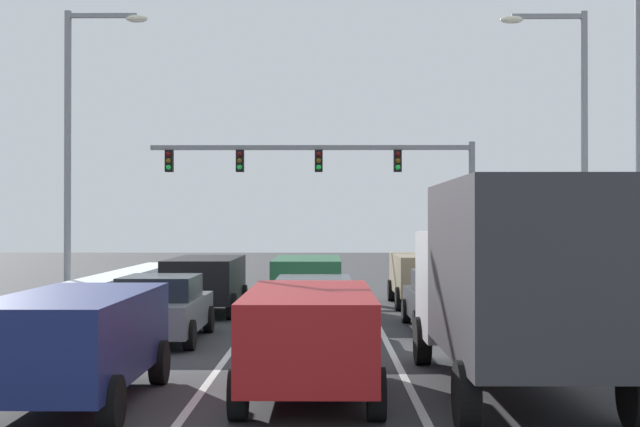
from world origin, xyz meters
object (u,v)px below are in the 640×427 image
at_px(suv_navy_left_lane_nearest, 75,337).
at_px(suv_black_left_lane_third, 206,280).
at_px(sedan_white_center_lane_second, 314,310).
at_px(suv_tan_right_lane_third, 424,275).
at_px(street_lamp_right_mid, 573,134).
at_px(sedan_charcoal_right_lane_second, 447,300).
at_px(box_truck_right_lane_nearest, 513,275).
at_px(suv_green_center_lane_third, 307,280).
at_px(street_lamp_right_near, 625,116).
at_px(street_lamp_left_mid, 78,133).
at_px(sedan_gray_left_lane_second, 161,308).
at_px(traffic_light_gantry, 349,172).
at_px(suv_red_center_lane_nearest, 310,332).

height_order(suv_navy_left_lane_nearest, suv_black_left_lane_third, same).
bearing_deg(sedan_white_center_lane_second, suv_tan_right_lane_third, 69.08).
bearing_deg(suv_tan_right_lane_third, suv_navy_left_lane_nearest, -113.82).
bearing_deg(street_lamp_right_mid, suv_black_left_lane_third, -177.78).
height_order(sedan_charcoal_right_lane_second, street_lamp_right_mid, street_lamp_right_mid).
bearing_deg(suv_black_left_lane_third, box_truck_right_lane_nearest, -62.19).
distance_m(suv_green_center_lane_third, suv_navy_left_lane_nearest, 13.62).
relative_size(suv_green_center_lane_third, street_lamp_right_near, 0.56).
bearing_deg(sedan_charcoal_right_lane_second, street_lamp_left_mid, 152.89).
xyz_separation_m(sedan_gray_left_lane_second, street_lamp_right_near, (10.75, 0.16, 4.46)).
xyz_separation_m(sedan_gray_left_lane_second, street_lamp_right_mid, (11.34, 6.61, 4.65)).
distance_m(suv_tan_right_lane_third, traffic_light_gantry, 10.20).
height_order(box_truck_right_lane_nearest, suv_tan_right_lane_third, box_truck_right_lane_nearest).
xyz_separation_m(suv_navy_left_lane_nearest, street_lamp_right_near, (10.73, 7.32, 4.20)).
bearing_deg(street_lamp_right_near, traffic_light_gantry, 108.58).
relative_size(suv_red_center_lane_nearest, suv_green_center_lane_third, 1.00).
bearing_deg(suv_navy_left_lane_nearest, suv_tan_right_lane_third, 66.18).
relative_size(suv_navy_left_lane_nearest, street_lamp_left_mid, 0.52).
height_order(sedan_charcoal_right_lane_second, suv_green_center_lane_third, suv_green_center_lane_third).
xyz_separation_m(suv_tan_right_lane_third, suv_navy_left_lane_nearest, (-7.01, -15.87, 0.00)).
bearing_deg(sedan_white_center_lane_second, street_lamp_right_mid, 42.10).
bearing_deg(suv_red_center_lane_nearest, street_lamp_right_near, 42.86).
bearing_deg(traffic_light_gantry, sedan_white_center_lane_second, -93.96).
distance_m(sedan_white_center_lane_second, traffic_light_gantry, 18.82).
height_order(street_lamp_right_near, street_lamp_left_mid, street_lamp_left_mid).
bearing_deg(box_truck_right_lane_nearest, sedan_gray_left_lane_second, 137.00).
bearing_deg(sedan_white_center_lane_second, sedan_gray_left_lane_second, 172.80).
relative_size(sedan_white_center_lane_second, street_lamp_right_near, 0.51).
xyz_separation_m(traffic_light_gantry, street_lamp_right_near, (5.95, -17.72, 0.33)).
xyz_separation_m(sedan_white_center_lane_second, street_lamp_right_near, (7.22, 0.61, 4.46)).
bearing_deg(sedan_charcoal_right_lane_second, sedan_white_center_lane_second, -142.23).
bearing_deg(sedan_gray_left_lane_second, box_truck_right_lane_nearest, -43.00).
xyz_separation_m(sedan_charcoal_right_lane_second, sedan_gray_left_lane_second, (-6.88, -2.15, 0.00)).
xyz_separation_m(sedan_white_center_lane_second, suv_green_center_lane_third, (-0.28, 6.51, 0.25)).
bearing_deg(sedan_gray_left_lane_second, sedan_white_center_lane_second, -7.20).
bearing_deg(street_lamp_right_mid, suv_red_center_lane_nearest, -120.67).
relative_size(suv_red_center_lane_nearest, traffic_light_gantry, 0.35).
height_order(suv_green_center_lane_third, street_lamp_right_mid, street_lamp_right_mid).
xyz_separation_m(sedan_gray_left_lane_second, traffic_light_gantry, (4.80, 17.87, 4.12)).
bearing_deg(traffic_light_gantry, sedan_gray_left_lane_second, -105.03).
distance_m(suv_black_left_lane_third, street_lamp_right_near, 12.86).
bearing_deg(suv_navy_left_lane_nearest, sedan_white_center_lane_second, 62.43).
bearing_deg(street_lamp_left_mid, street_lamp_right_mid, -4.31).
distance_m(street_lamp_right_near, street_lamp_right_mid, 6.48).
relative_size(suv_green_center_lane_third, sedan_gray_left_lane_second, 1.09).
xyz_separation_m(suv_black_left_lane_third, street_lamp_right_mid, (11.14, 0.43, 4.39)).
bearing_deg(suv_tan_right_lane_third, traffic_light_gantry, 103.67).
bearing_deg(suv_red_center_lane_nearest, suv_green_center_lane_third, 91.37).
height_order(street_lamp_right_near, street_lamp_right_mid, street_lamp_right_mid).
relative_size(box_truck_right_lane_nearest, street_lamp_right_near, 0.82).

